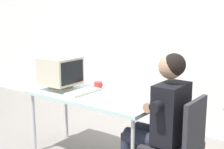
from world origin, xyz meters
The scene contains 7 objects.
wall_back centered at (0.30, 1.40, 1.50)m, with size 8.00×0.10×3.00m, color silver.
desk centered at (0.00, 0.00, 0.68)m, with size 1.46×0.64×0.74m.
crt_monitor centered at (-0.45, -0.03, 0.94)m, with size 0.38×0.39×0.36m.
keyboard centered at (-0.13, -0.01, 0.75)m, with size 0.18×0.42×0.03m.
office_chair centered at (1.02, -0.05, 0.49)m, with size 0.45×0.45×0.89m.
person_seated centered at (0.83, -0.05, 0.69)m, with size 0.70×0.56×1.27m.
desk_mug centered at (-0.12, 0.23, 0.78)m, with size 0.09×0.10×0.08m.
Camera 1 is at (2.14, -2.53, 1.66)m, focal length 51.96 mm.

